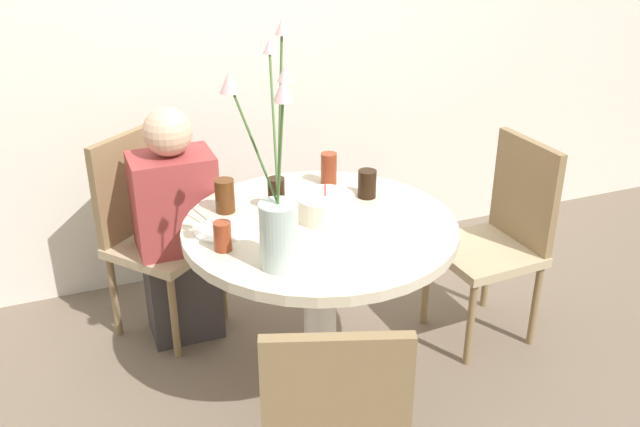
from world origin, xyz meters
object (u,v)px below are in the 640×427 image
(chair_near_front, at_px, (501,231))
(birthday_cake, at_px, (325,207))
(side_plate, at_px, (220,231))
(drink_glass_0, at_px, (367,184))
(drink_glass_1, at_px, (225,196))
(chair_left_flank, at_px, (149,225))
(drink_glass_2, at_px, (276,194))
(flower_vase, at_px, (277,209))
(person_guest, at_px, (178,234))
(drink_glass_4, at_px, (223,236))
(drink_glass_3, at_px, (329,169))

(chair_near_front, relative_size, birthday_cake, 4.10)
(side_plate, distance_m, drink_glass_0, 0.63)
(drink_glass_1, bearing_deg, chair_near_front, -8.89)
(chair_left_flank, xyz_separation_m, side_plate, (0.18, -0.60, 0.22))
(side_plate, height_order, drink_glass_2, drink_glass_2)
(flower_vase, xyz_separation_m, person_guest, (-0.19, 0.79, -0.43))
(birthday_cake, distance_m, drink_glass_1, 0.39)
(drink_glass_1, bearing_deg, drink_glass_4, -106.42)
(side_plate, distance_m, drink_glass_3, 0.60)
(flower_vase, distance_m, drink_glass_2, 0.46)
(flower_vase, height_order, person_guest, flower_vase)
(drink_glass_2, bearing_deg, chair_near_front, -7.36)
(drink_glass_0, distance_m, drink_glass_3, 0.20)
(birthday_cake, bearing_deg, drink_glass_3, 65.27)
(drink_glass_1, bearing_deg, person_guest, 114.06)
(flower_vase, distance_m, person_guest, 0.92)
(chair_near_front, bearing_deg, drink_glass_2, -100.56)
(drink_glass_4, bearing_deg, drink_glass_2, 41.23)
(drink_glass_1, height_order, drink_glass_4, drink_glass_1)
(drink_glass_2, xyz_separation_m, drink_glass_4, (-0.27, -0.24, -0.01))
(chair_left_flank, bearing_deg, drink_glass_2, -88.05)
(flower_vase, height_order, drink_glass_4, flower_vase)
(flower_vase, height_order, side_plate, flower_vase)
(drink_glass_1, height_order, drink_glass_2, same)
(chair_left_flank, height_order, drink_glass_2, chair_left_flank)
(chair_near_front, bearing_deg, side_plate, -94.16)
(person_guest, bearing_deg, chair_left_flank, 128.83)
(birthday_cake, relative_size, drink_glass_3, 1.63)
(birthday_cake, distance_m, drink_glass_0, 0.25)
(flower_vase, bearing_deg, side_plate, 110.77)
(chair_left_flank, xyz_separation_m, person_guest, (0.10, -0.12, -0.01))
(chair_left_flank, relative_size, birthday_cake, 4.10)
(drink_glass_3, bearing_deg, drink_glass_1, -167.74)
(side_plate, distance_m, drink_glass_4, 0.15)
(birthday_cake, xyz_separation_m, person_guest, (-0.48, 0.51, -0.27))
(chair_near_front, distance_m, drink_glass_1, 1.21)
(drink_glass_1, bearing_deg, drink_glass_0, -7.75)
(flower_vase, xyz_separation_m, side_plate, (-0.12, 0.31, -0.20))
(chair_near_front, relative_size, drink_glass_0, 8.00)
(chair_left_flank, relative_size, person_guest, 0.85)
(drink_glass_3, height_order, drink_glass_4, drink_glass_3)
(chair_left_flank, distance_m, birthday_cake, 0.89)
(chair_left_flank, xyz_separation_m, birthday_cake, (0.58, -0.63, 0.26))
(chair_left_flank, relative_size, drink_glass_3, 6.68)
(side_plate, xyz_separation_m, drink_glass_1, (0.06, 0.16, 0.06))
(drink_glass_4, xyz_separation_m, person_guest, (-0.05, 0.61, -0.28))
(birthday_cake, bearing_deg, chair_left_flank, 132.35)
(chair_left_flank, height_order, person_guest, person_guest)
(chair_near_front, height_order, flower_vase, flower_vase)
(chair_left_flank, distance_m, person_guest, 0.16)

